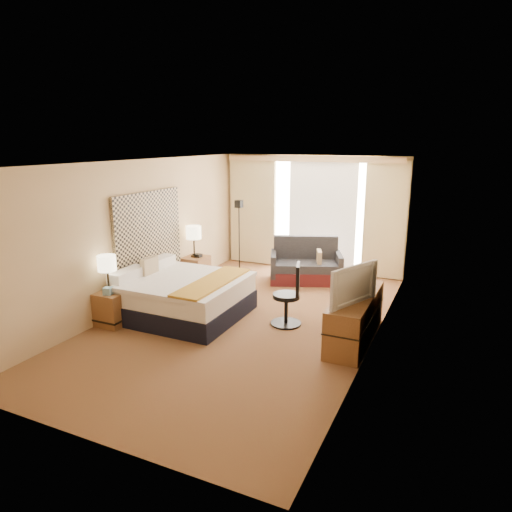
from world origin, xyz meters
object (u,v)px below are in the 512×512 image
at_px(lamp_right, 194,233).
at_px(media_dresser, 355,317).
at_px(loveseat, 306,267).
at_px(desk_chair, 290,298).
at_px(floor_lamp, 239,221).
at_px(nightstand_left, 114,308).
at_px(lamp_left, 107,264).
at_px(television, 349,283).
at_px(nightstand_right, 196,269).
at_px(bed, 183,296).

bearing_deg(lamp_right, media_dresser, -21.04).
bearing_deg(loveseat, desk_chair, -99.18).
bearing_deg(floor_lamp, loveseat, -5.54).
height_order(nightstand_left, lamp_left, lamp_left).
bearing_deg(loveseat, television, -82.63).
xyz_separation_m(nightstand_left, nightstand_right, (0.00, 2.50, 0.00)).
relative_size(nightstand_right, television, 0.56).
bearing_deg(lamp_left, nightstand_right, 89.28).
bearing_deg(floor_lamp, lamp_right, -109.41).
bearing_deg(floor_lamp, lamp_left, -96.86).
bearing_deg(lamp_left, desk_chair, 24.72).
bearing_deg(bed, nightstand_right, 115.42).
bearing_deg(media_dresser, lamp_left, -163.68).
xyz_separation_m(desk_chair, television, (1.04, -0.46, 0.52)).
bearing_deg(loveseat, nightstand_right, -175.01).
distance_m(nightstand_right, television, 4.13).
bearing_deg(media_dresser, desk_chair, 173.65).
distance_m(nightstand_left, floor_lamp, 3.83).
height_order(nightstand_right, television, television).
bearing_deg(floor_lamp, media_dresser, -38.96).
relative_size(nightstand_left, lamp_right, 0.84).
height_order(loveseat, lamp_right, lamp_right).
height_order(nightstand_right, lamp_left, lamp_left).
xyz_separation_m(floor_lamp, lamp_left, (-0.45, -3.75, -0.12)).
xyz_separation_m(nightstand_right, floor_lamp, (0.42, 1.20, 0.87)).
xyz_separation_m(nightstand_right, desk_chair, (2.61, -1.33, 0.18)).
bearing_deg(lamp_left, loveseat, 59.44).
relative_size(bed, loveseat, 1.17).
distance_m(loveseat, desk_chair, 2.43).
bearing_deg(desk_chair, television, -41.26).
distance_m(media_dresser, desk_chair, 1.11).
bearing_deg(bed, television, -1.71).
bearing_deg(bed, nightstand_left, -135.48).
relative_size(nightstand_left, bed, 0.28).
height_order(nightstand_left, television, television).
height_order(lamp_left, television, television).
bearing_deg(nightstand_right, floor_lamp, 70.82).
height_order(bed, desk_chair, desk_chair).
xyz_separation_m(bed, loveseat, (1.28, 2.75, -0.04)).
bearing_deg(desk_chair, nightstand_right, 135.51).
height_order(bed, lamp_left, lamp_left).
distance_m(nightstand_right, media_dresser, 3.97).
xyz_separation_m(loveseat, floor_lamp, (-1.67, 0.16, 0.84)).
relative_size(bed, desk_chair, 1.90).
bearing_deg(floor_lamp, nightstand_right, -109.18).
bearing_deg(lamp_left, media_dresser, 16.32).
height_order(nightstand_right, loveseat, loveseat).
relative_size(lamp_right, television, 0.67).
relative_size(nightstand_left, floor_lamp, 0.34).
bearing_deg(loveseat, nightstand_left, -142.05).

